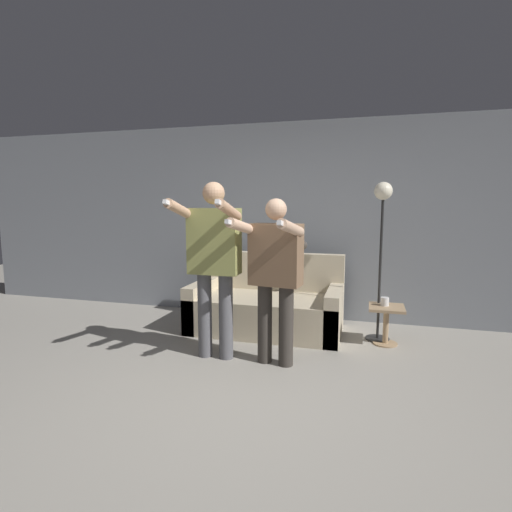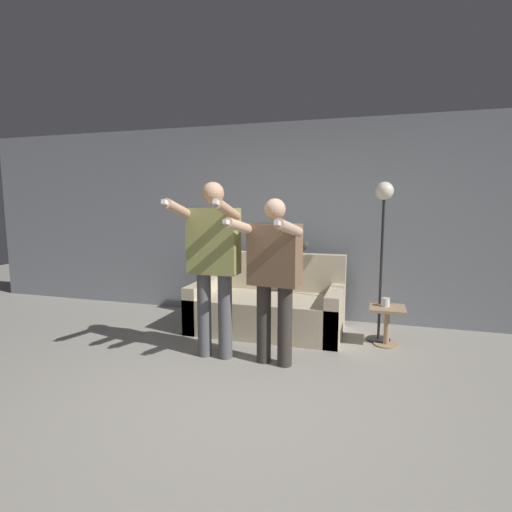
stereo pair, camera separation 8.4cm
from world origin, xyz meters
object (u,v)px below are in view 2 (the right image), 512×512
object	(u,v)px
couch	(268,307)
person_left	(213,256)
person_right	(274,269)
cup	(386,302)
cat	(294,248)
floor_lamp	(383,223)
side_table	(387,318)

from	to	relation	value
couch	person_left	distance (m)	1.30
person_right	cup	bearing A→B (deg)	48.59
person_right	cat	bearing A→B (deg)	101.16
person_left	floor_lamp	world-z (taller)	floor_lamp
couch	cat	size ratio (longest dim) A/B	3.72
couch	person_right	size ratio (longest dim) A/B	1.13
person_left	cup	world-z (taller)	person_left
cup	side_table	bearing A→B (deg)	-50.42
person_left	side_table	world-z (taller)	person_left
person_right	cat	size ratio (longest dim) A/B	3.29
couch	person_right	bearing A→B (deg)	-72.07
cat	side_table	xyz separation A→B (m)	(1.14, -0.51, -0.68)
person_right	floor_lamp	distance (m)	1.45
cat	person_right	bearing A→B (deg)	-86.69
couch	cup	bearing A→B (deg)	-5.44
cat	person_left	bearing A→B (deg)	-111.16
couch	cup	distance (m)	1.38
floor_lamp	side_table	world-z (taller)	floor_lamp
cat	cup	xyz separation A→B (m)	(1.11, -0.49, -0.51)
person_right	cup	size ratio (longest dim) A/B	17.21
cat	floor_lamp	distance (m)	1.17
cup	couch	bearing A→B (deg)	174.56
person_right	side_table	world-z (taller)	person_right
cat	cup	world-z (taller)	cat
cat	floor_lamp	xyz separation A→B (m)	(1.06, -0.38, 0.35)
person_right	side_table	bearing A→B (deg)	47.18
side_table	cup	distance (m)	0.18
floor_lamp	side_table	xyz separation A→B (m)	(0.08, -0.13, -1.03)
person_right	cup	xyz separation A→B (m)	(1.03, 0.89, -0.45)
cup	cat	bearing A→B (deg)	156.39
couch	side_table	size ratio (longest dim) A/B	4.21
person_right	cat	xyz separation A→B (m)	(-0.08, 1.38, 0.05)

